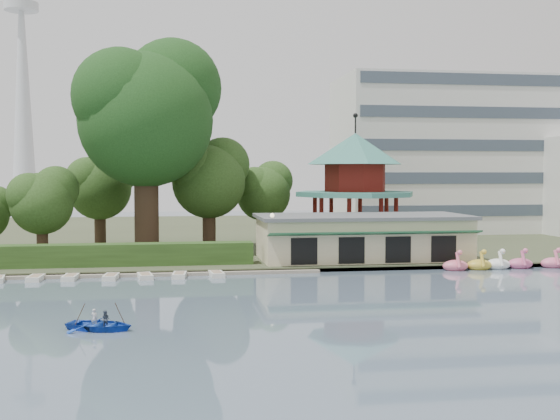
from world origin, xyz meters
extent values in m
plane|color=slate|center=(0.00, 0.00, 0.00)|extent=(220.00, 220.00, 0.00)
cube|color=#424930|center=(0.00, 52.00, 0.20)|extent=(220.00, 70.00, 0.40)
cube|color=gray|center=(0.00, 17.30, 0.15)|extent=(220.00, 0.60, 0.30)
cube|color=gray|center=(-12.00, 17.20, 0.12)|extent=(34.00, 1.60, 0.24)
cube|color=beige|center=(10.00, 22.00, 2.20)|extent=(18.00, 8.00, 3.60)
cube|color=#595B5E|center=(10.00, 22.00, 4.15)|extent=(18.60, 8.60, 0.30)
cube|color=#194C2D|center=(10.00, 17.70, 3.00)|extent=(18.00, 1.59, 0.45)
cylinder|color=beige|center=(12.00, 32.00, 1.00)|extent=(10.40, 10.40, 1.20)
cylinder|color=#3B7F71|center=(12.00, 32.00, 5.85)|extent=(12.40, 12.40, 0.50)
cylinder|color=maroon|center=(12.00, 32.00, 7.50)|extent=(6.40, 6.40, 2.80)
cone|color=#3B7F71|center=(12.00, 32.00, 10.50)|extent=(10.00, 10.00, 3.20)
cylinder|color=black|center=(12.00, 32.00, 13.00)|extent=(0.16, 0.16, 1.80)
cube|color=silver|center=(30.00, 50.00, 10.40)|extent=(30.00, 14.00, 20.00)
cone|color=silver|center=(-42.00, 140.00, 30.00)|extent=(6.00, 6.00, 60.00)
cylinder|color=silver|center=(-42.00, 140.00, 48.00)|extent=(8.00, 8.00, 2.00)
cube|color=#2E4D1D|center=(-15.00, 20.50, 1.30)|extent=(30.00, 2.00, 1.80)
cylinder|color=black|center=(1.50, 19.00, 2.40)|extent=(0.12, 0.12, 4.00)
sphere|color=beige|center=(1.50, 19.00, 4.50)|extent=(0.36, 0.36, 0.36)
cylinder|color=#3A281C|center=(-9.00, 28.00, 5.44)|extent=(2.24, 2.24, 10.08)
sphere|color=#1D4418|center=(-9.00, 28.00, 12.90)|extent=(12.43, 12.43, 12.43)
sphere|color=#1D4418|center=(-6.51, 29.86, 16.13)|extent=(9.32, 9.32, 9.32)
sphere|color=#1D4418|center=(-11.18, 26.76, 14.92)|extent=(8.70, 8.70, 8.70)
cylinder|color=#3A281C|center=(-18.00, 26.00, 2.38)|extent=(0.99, 0.99, 3.97)
sphere|color=#2E4D1D|center=(-18.00, 26.00, 5.32)|extent=(5.48, 5.48, 5.48)
sphere|color=#2E4D1D|center=(-16.90, 26.82, 6.59)|extent=(4.11, 4.11, 4.11)
sphere|color=#2E4D1D|center=(-18.96, 25.45, 6.11)|extent=(3.83, 3.83, 3.83)
cylinder|color=#3A281C|center=(-3.00, 32.00, 3.12)|extent=(1.32, 1.32, 5.43)
sphere|color=#2E4D1D|center=(-3.00, 32.00, 7.14)|extent=(7.32, 7.32, 7.32)
sphere|color=#2E4D1D|center=(-1.54, 33.10, 8.88)|extent=(5.49, 5.49, 5.49)
sphere|color=#2E4D1D|center=(-4.28, 31.27, 8.23)|extent=(5.12, 5.12, 5.12)
cylinder|color=#3A281C|center=(3.00, 36.00, 2.57)|extent=(1.04, 1.04, 4.34)
sphere|color=#2E4D1D|center=(3.00, 36.00, 5.78)|extent=(5.77, 5.77, 5.77)
sphere|color=#2E4D1D|center=(4.15, 36.87, 7.17)|extent=(4.33, 4.33, 4.33)
sphere|color=#2E4D1D|center=(1.99, 35.42, 6.65)|extent=(4.04, 4.04, 4.04)
cylinder|color=#3A281C|center=(-14.00, 36.00, 2.83)|extent=(1.16, 1.16, 4.85)
sphere|color=#2E4D1D|center=(-14.00, 36.00, 6.42)|extent=(6.44, 6.44, 6.44)
sphere|color=#2E4D1D|center=(-12.71, 36.97, 7.97)|extent=(4.83, 4.83, 4.83)
sphere|color=#2E4D1D|center=(-15.13, 35.36, 7.39)|extent=(4.51, 4.51, 4.51)
ellipsoid|color=#EB6C86|center=(16.39, 16.40, 0.35)|extent=(2.16, 1.44, 0.99)
cylinder|color=#EB6C86|center=(16.39, 15.85, 0.90)|extent=(0.26, 0.79, 1.29)
sphere|color=#EB6C86|center=(16.39, 15.55, 1.55)|extent=(0.44, 0.44, 0.44)
ellipsoid|color=gold|center=(18.54, 16.53, 0.35)|extent=(2.16, 1.44, 0.99)
cylinder|color=gold|center=(18.54, 15.98, 0.90)|extent=(0.26, 0.79, 1.29)
sphere|color=gold|center=(18.54, 15.68, 1.55)|extent=(0.44, 0.44, 0.44)
ellipsoid|color=white|center=(20.25, 16.71, 0.35)|extent=(2.16, 1.44, 0.99)
cylinder|color=white|center=(20.25, 16.16, 0.90)|extent=(0.26, 0.79, 1.29)
sphere|color=white|center=(20.25, 15.86, 1.55)|extent=(0.44, 0.44, 0.44)
ellipsoid|color=#D65C8B|center=(22.29, 16.77, 0.35)|extent=(2.16, 1.44, 0.99)
cylinder|color=#D65C8B|center=(22.29, 16.22, 0.90)|extent=(0.26, 0.79, 1.29)
sphere|color=#D65C8B|center=(22.29, 15.92, 1.55)|extent=(0.44, 0.44, 0.44)
ellipsoid|color=#E2678B|center=(25.26, 16.73, 0.35)|extent=(2.16, 1.44, 0.99)
cylinder|color=#E2678B|center=(25.26, 16.18, 0.90)|extent=(0.26, 0.79, 1.29)
sphere|color=#E2678B|center=(25.26, 15.88, 1.55)|extent=(0.44, 0.44, 0.44)
cube|color=silver|center=(-16.76, 15.92, 0.18)|extent=(1.12, 2.35, 0.36)
cube|color=silver|center=(-14.25, 15.93, 0.18)|extent=(1.12, 2.35, 0.36)
cube|color=silver|center=(-11.26, 15.68, 0.18)|extent=(1.17, 2.37, 0.36)
cube|color=silver|center=(-8.73, 15.68, 0.18)|extent=(1.34, 2.42, 0.36)
cube|color=silver|center=(-6.15, 15.80, 0.18)|extent=(1.21, 2.38, 0.36)
cube|color=silver|center=(-3.30, 15.96, 0.18)|extent=(1.21, 2.38, 0.36)
imported|color=#1B47B9|center=(-10.37, -1.78, 0.50)|extent=(5.83, 5.06, 1.01)
imported|color=silver|center=(-10.67, -1.58, 0.58)|extent=(0.41, 0.34, 0.96)
imported|color=#3B4654|center=(-10.07, -1.98, 0.56)|extent=(0.55, 0.50, 0.93)
cylinder|color=#3A281C|center=(-11.57, -1.78, 0.35)|extent=(0.94, 0.29, 2.01)
cylinder|color=#3A281C|center=(-9.17, -1.78, 0.35)|extent=(0.94, 0.29, 2.01)
camera|label=1|loc=(-6.72, -38.12, 7.98)|focal=45.00mm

